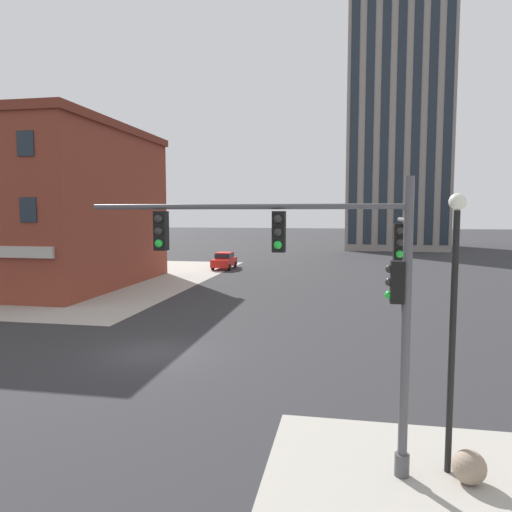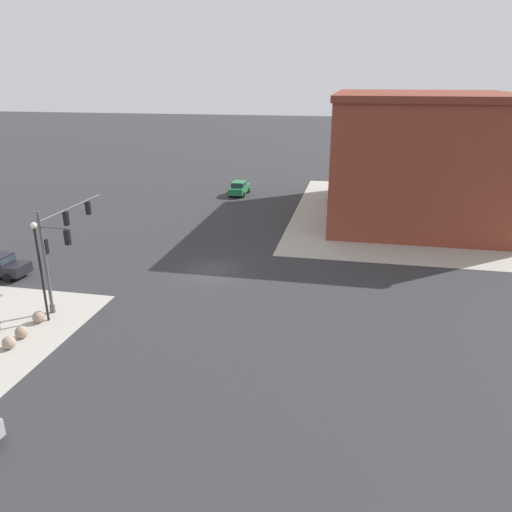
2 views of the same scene
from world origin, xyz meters
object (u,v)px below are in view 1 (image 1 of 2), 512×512
bollard_sphere_curb_a (469,467)px  car_cross_eastbound (224,260)px  street_lamp_corner_near (454,303)px  traffic_signal_main (340,281)px

bollard_sphere_curb_a → car_cross_eastbound: car_cross_eastbound is taller
car_cross_eastbound → street_lamp_corner_near: bearing=-68.4°
bollard_sphere_curb_a → street_lamp_corner_near: street_lamp_corner_near is taller
street_lamp_corner_near → car_cross_eastbound: 39.73m
traffic_signal_main → bollard_sphere_curb_a: 4.77m
traffic_signal_main → street_lamp_corner_near: 2.47m
bollard_sphere_curb_a → car_cross_eastbound: 40.13m
bollard_sphere_curb_a → traffic_signal_main: bearing=175.1°
traffic_signal_main → bollard_sphere_curb_a: size_ratio=10.18×
street_lamp_corner_near → car_cross_eastbound: bearing=111.6°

